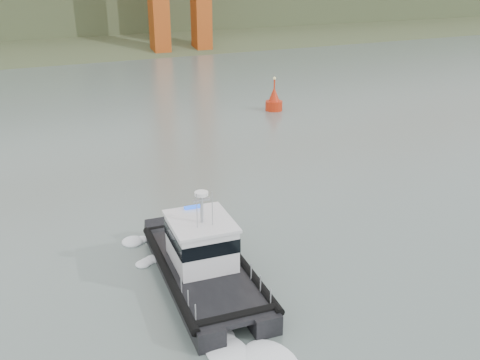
# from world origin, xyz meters

# --- Properties ---
(ground) EXTENTS (400.00, 400.00, 0.00)m
(ground) POSITION_xyz_m (0.00, 0.00, 0.00)
(ground) COLOR #53635C
(ground) RESTS_ON ground
(headlands) EXTENTS (500.00, 105.36, 27.12)m
(headlands) POSITION_xyz_m (0.00, 125.50, 7.05)
(headlands) COLOR #3C4A2A
(headlands) RESTS_ON ground
(patrol_boat) EXTENTS (4.67, 10.36, 4.87)m
(patrol_boat) POSITION_xyz_m (-4.67, 2.59, 1.22)
(patrol_boat) COLOR black
(patrol_boat) RESTS_ON ground
(nav_buoy) EXTENTS (1.84, 1.84, 3.82)m
(nav_buoy) POSITION_xyz_m (15.53, 30.58, 1.01)
(nav_buoy) COLOR #B7250C
(nav_buoy) RESTS_ON ground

